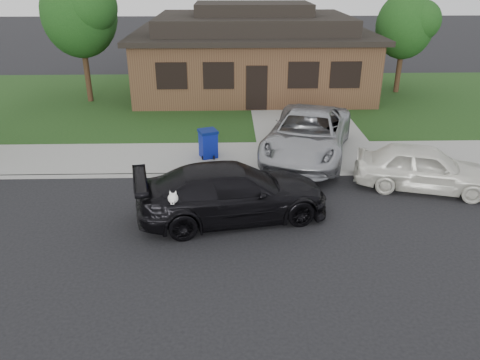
{
  "coord_description": "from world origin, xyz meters",
  "views": [
    {
      "loc": [
        2.62,
        -11.01,
        6.49
      ],
      "look_at": [
        2.94,
        0.77,
        1.1
      ],
      "focal_mm": 35.0,
      "sensor_mm": 36.0,
      "label": 1
    }
  ],
  "objects_px": {
    "sedan": "(233,192)",
    "white_compact": "(424,167)",
    "minivan": "(308,134)",
    "recycling_bin": "(208,143)"
  },
  "relations": [
    {
      "from": "white_compact",
      "to": "minivan",
      "type": "bearing_deg",
      "value": 67.11
    },
    {
      "from": "minivan",
      "to": "white_compact",
      "type": "xyz_separation_m",
      "value": [
        3.27,
        -2.62,
        -0.24
      ]
    },
    {
      "from": "sedan",
      "to": "minivan",
      "type": "height_order",
      "value": "minivan"
    },
    {
      "from": "recycling_bin",
      "to": "minivan",
      "type": "bearing_deg",
      "value": -20.0
    },
    {
      "from": "sedan",
      "to": "white_compact",
      "type": "relative_size",
      "value": 1.34
    },
    {
      "from": "sedan",
      "to": "white_compact",
      "type": "xyz_separation_m",
      "value": [
        6.05,
        1.73,
        -0.06
      ]
    },
    {
      "from": "minivan",
      "to": "white_compact",
      "type": "distance_m",
      "value": 4.2
    },
    {
      "from": "recycling_bin",
      "to": "white_compact",
      "type": "bearing_deg",
      "value": -40.92
    },
    {
      "from": "minivan",
      "to": "sedan",
      "type": "bearing_deg",
      "value": -105.01
    },
    {
      "from": "sedan",
      "to": "recycling_bin",
      "type": "relative_size",
      "value": 5.53
    }
  ]
}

